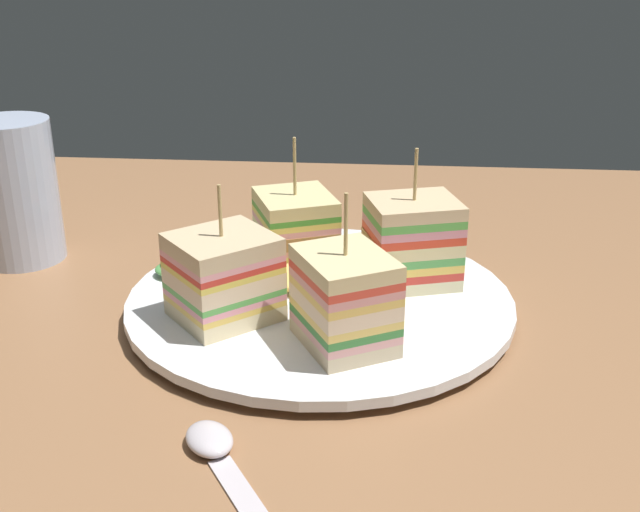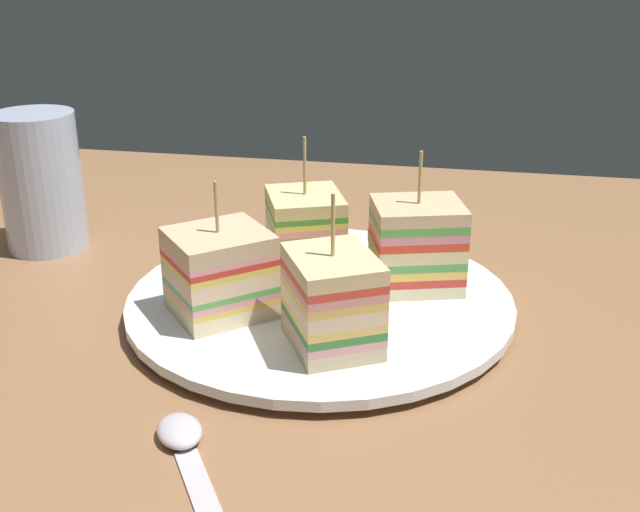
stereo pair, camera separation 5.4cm
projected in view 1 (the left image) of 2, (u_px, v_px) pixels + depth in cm
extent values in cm
cube|color=#936643|center=(320.00, 323.00, 56.25)|extent=(128.30, 75.76, 1.80)
cylinder|color=white|center=(320.00, 308.00, 55.79)|extent=(16.68, 16.68, 0.57)
cylinder|color=white|center=(320.00, 300.00, 55.55)|extent=(26.90, 26.90, 0.69)
cube|color=beige|center=(296.00, 252.00, 61.49)|extent=(7.28, 7.68, 0.98)
cube|color=#9E7242|center=(306.00, 267.00, 58.84)|extent=(5.01, 2.19, 0.98)
cube|color=#E5D05B|center=(296.00, 244.00, 61.21)|extent=(7.28, 7.68, 0.45)
cube|color=#E49F9A|center=(296.00, 238.00, 61.04)|extent=(7.28, 7.68, 0.45)
cube|color=beige|center=(295.00, 230.00, 60.77)|extent=(7.28, 7.68, 0.98)
cube|color=#9E7242|center=(306.00, 243.00, 58.12)|extent=(5.01, 2.19, 0.98)
cube|color=pink|center=(295.00, 221.00, 60.49)|extent=(7.28, 7.68, 0.45)
cube|color=#E4CE62|center=(295.00, 215.00, 60.32)|extent=(7.28, 7.68, 0.45)
cube|color=green|center=(295.00, 210.00, 60.15)|extent=(7.28, 7.68, 0.45)
cube|color=beige|center=(295.00, 201.00, 59.88)|extent=(7.28, 7.68, 0.98)
cylinder|color=tan|center=(295.00, 166.00, 58.84)|extent=(0.24, 0.24, 4.42)
cube|color=beige|center=(225.00, 309.00, 52.24)|extent=(8.31, 8.26, 1.08)
cube|color=#B2844C|center=(264.00, 298.00, 53.85)|extent=(3.78, 4.36, 1.08)
cube|color=#F3C756|center=(225.00, 299.00, 51.96)|extent=(8.31, 8.26, 0.41)
cube|color=pink|center=(224.00, 293.00, 51.80)|extent=(8.31, 8.26, 0.41)
cube|color=#5AAD4F|center=(224.00, 288.00, 51.64)|extent=(8.31, 8.26, 0.41)
cube|color=beige|center=(223.00, 277.00, 51.36)|extent=(8.31, 8.26, 1.08)
cube|color=#B2844C|center=(263.00, 266.00, 52.97)|extent=(3.78, 4.36, 1.08)
cube|color=#EACF54|center=(223.00, 267.00, 51.07)|extent=(8.31, 8.26, 0.41)
cube|color=red|center=(223.00, 261.00, 50.91)|extent=(8.31, 8.26, 0.41)
cube|color=pink|center=(222.00, 255.00, 50.75)|extent=(8.31, 8.26, 0.41)
cube|color=#D6B98E|center=(222.00, 244.00, 50.47)|extent=(8.31, 8.26, 1.08)
cylinder|color=tan|center=(220.00, 211.00, 49.61)|extent=(0.24, 0.24, 3.40)
cube|color=beige|center=(344.00, 337.00, 48.89)|extent=(7.19, 7.69, 0.95)
cube|color=#9E7242|center=(325.00, 316.00, 51.42)|extent=(4.33, 2.47, 0.95)
cube|color=#E39D98|center=(345.00, 326.00, 48.61)|extent=(7.19, 7.69, 0.52)
cube|color=#3B843C|center=(345.00, 319.00, 48.41)|extent=(7.19, 7.69, 0.52)
cube|color=#EFC962|center=(345.00, 311.00, 48.21)|extent=(7.19, 7.69, 0.52)
cube|color=beige|center=(345.00, 300.00, 47.93)|extent=(7.19, 7.69, 0.95)
cube|color=#B2844C|center=(325.00, 281.00, 50.47)|extent=(4.33, 2.47, 0.95)
cube|color=#EEC35D|center=(345.00, 289.00, 47.65)|extent=(7.19, 7.69, 0.52)
cube|color=pink|center=(345.00, 281.00, 47.45)|extent=(7.19, 7.69, 0.52)
cube|color=#E24635|center=(345.00, 274.00, 47.25)|extent=(7.19, 7.69, 0.52)
cube|color=beige|center=(345.00, 262.00, 46.97)|extent=(7.19, 7.69, 0.95)
cylinder|color=tan|center=(346.00, 224.00, 46.05)|extent=(0.24, 0.24, 3.84)
cube|color=beige|center=(411.00, 275.00, 57.51)|extent=(7.32, 6.70, 0.90)
cube|color=#9E7242|center=(371.00, 279.00, 56.96)|extent=(1.67, 4.94, 0.90)
cube|color=red|center=(411.00, 266.00, 57.23)|extent=(7.32, 6.70, 0.59)
cube|color=#EEC655|center=(412.00, 259.00, 57.00)|extent=(7.32, 6.70, 0.59)
cube|color=#51A550|center=(412.00, 251.00, 56.78)|extent=(7.32, 6.70, 0.59)
cube|color=beige|center=(412.00, 241.00, 56.49)|extent=(7.32, 6.70, 0.90)
cube|color=#B2844C|center=(372.00, 244.00, 55.94)|extent=(1.67, 4.94, 0.90)
cube|color=red|center=(413.00, 232.00, 56.21)|extent=(7.32, 6.70, 0.59)
cube|color=pink|center=(413.00, 224.00, 55.98)|extent=(7.32, 6.70, 0.59)
cube|color=#57AA47|center=(414.00, 216.00, 55.76)|extent=(7.32, 6.70, 0.59)
cube|color=#DAB98B|center=(414.00, 206.00, 55.47)|extent=(7.32, 6.70, 0.90)
cylinder|color=tan|center=(416.00, 175.00, 54.59)|extent=(0.24, 0.24, 3.70)
cylinder|color=#E3C158|center=(308.00, 283.00, 56.52)|extent=(4.53, 4.55, 1.01)
cylinder|color=#E9C263|center=(293.00, 276.00, 56.55)|extent=(4.84, 4.83, 0.69)
cylinder|color=#DDC069|center=(328.00, 278.00, 54.86)|extent=(5.48, 5.50, 0.77)
ellipsoid|color=#57A751|center=(178.00, 269.00, 58.44)|extent=(3.67, 3.16, 0.91)
ellipsoid|color=green|center=(197.00, 261.00, 59.50)|extent=(4.07, 3.98, 1.28)
ellipsoid|color=#539737|center=(218.00, 259.00, 60.15)|extent=(4.94, 5.32, 1.27)
ellipsoid|color=#549F3D|center=(184.00, 257.00, 60.36)|extent=(2.73, 4.02, 1.14)
ellipsoid|color=#569838|center=(207.00, 268.00, 58.66)|extent=(3.96, 4.68, 1.01)
cylinder|color=red|center=(194.00, 265.00, 58.81)|extent=(4.86, 4.84, 0.90)
ellipsoid|color=silver|center=(209.00, 439.00, 41.19)|extent=(3.73, 4.01, 1.00)
cylinder|color=silver|center=(15.00, 191.00, 62.82)|extent=(6.63, 6.63, 11.43)
cylinder|color=white|center=(20.00, 221.00, 63.79)|extent=(6.10, 6.10, 6.38)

